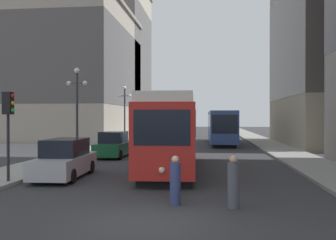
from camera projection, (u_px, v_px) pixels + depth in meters
name	position (u px, v px, depth m)	size (l,w,h in m)	color
ground_plane	(144.00, 221.00, 10.15)	(200.00, 200.00, 0.00)	#303033
sidewalk_left	(138.00, 137.00, 50.76)	(3.10, 120.00, 0.15)	gray
sidewalk_right	(254.00, 138.00, 49.06)	(3.10, 120.00, 0.15)	gray
streetcar	(172.00, 131.00, 20.61)	(3.09, 12.81, 3.89)	black
transit_bus	(221.00, 126.00, 39.28)	(2.80, 12.51, 3.45)	black
parked_car_left_near	(113.00, 145.00, 26.30)	(1.94, 4.31, 1.82)	black
parked_car_left_mid	(65.00, 160.00, 17.45)	(2.04, 4.86, 1.82)	black
pedestrian_crossing_near	(175.00, 182.00, 12.01)	(0.36, 0.36, 1.60)	navy
pedestrian_crossing_far	(233.00, 183.00, 11.60)	(0.37, 0.37, 1.66)	#4C4C56
traffic_light_near_left	(8.00, 112.00, 15.64)	(0.47, 0.36, 3.76)	#232328
lamp_post_left_near	(77.00, 99.00, 24.40)	(1.41, 0.36, 5.95)	#333338
lamp_post_left_far	(125.00, 106.00, 38.30)	(1.41, 0.36, 5.90)	#333338
building_left_corner	(108.00, 58.00, 64.96)	(13.42, 17.11, 25.81)	#B2A893
building_left_midblock	(80.00, 71.00, 50.87)	(13.48, 22.11, 17.78)	#A89E8E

